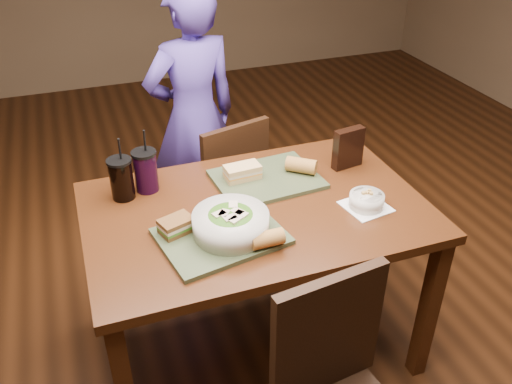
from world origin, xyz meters
TOP-DOWN VIEW (x-y plane):
  - ground at (0.00, 0.00)m, footprint 6.00×6.00m
  - dining_table at (0.00, 0.00)m, footprint 1.30×0.85m
  - chair_far at (0.09, 0.63)m, footprint 0.44×0.45m
  - diner at (-0.00, 0.98)m, footprint 0.57×0.43m
  - tray_near at (-0.18, -0.14)m, footprint 0.47×0.39m
  - tray_far at (0.11, 0.17)m, footprint 0.44×0.35m
  - salad_bowl at (-0.15, -0.15)m, footprint 0.27×0.27m
  - soup_bowl at (0.40, -0.14)m, footprint 0.19×0.19m
  - sandwich_near at (-0.33, -0.08)m, footprint 0.13×0.11m
  - sandwich_far at (0.01, 0.20)m, footprint 0.15×0.09m
  - baguette_near at (-0.05, -0.26)m, footprint 0.12×0.06m
  - baguette_far at (0.26, 0.16)m, footprint 0.14×0.13m
  - cup_cola at (-0.47, 0.24)m, footprint 0.10×0.10m
  - cup_berry at (-0.37, 0.27)m, footprint 0.10×0.10m
  - chip_bag at (0.48, 0.17)m, footprint 0.14×0.06m

SIDE VIEW (x-z plane):
  - ground at x=0.00m, z-range 0.00..0.00m
  - chair_far at x=0.09m, z-range 0.05..0.89m
  - dining_table at x=0.00m, z-range 0.28..1.03m
  - diner at x=0.00m, z-range 0.00..1.42m
  - tray_near at x=-0.18m, z-range 0.75..0.77m
  - tray_far at x=0.11m, z-range 0.75..0.77m
  - soup_bowl at x=0.40m, z-range 0.75..0.81m
  - sandwich_near at x=-0.33m, z-range 0.77..0.82m
  - baguette_near at x=-0.05m, z-range 0.77..0.83m
  - sandwich_far at x=0.01m, z-range 0.77..0.83m
  - baguette_far at x=0.26m, z-range 0.77..0.83m
  - salad_bowl at x=-0.15m, z-range 0.77..0.86m
  - cup_cola at x=-0.47m, z-range 0.71..0.97m
  - cup_berry at x=-0.37m, z-range 0.70..0.97m
  - chip_bag at x=0.48m, z-range 0.75..0.93m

